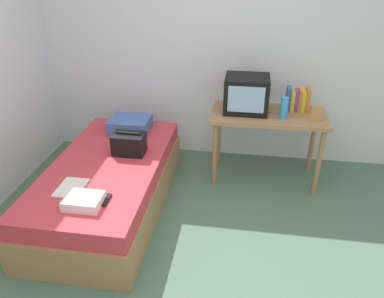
{
  "coord_description": "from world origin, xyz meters",
  "views": [
    {
      "loc": [
        0.37,
        -2.11,
        2.21
      ],
      "look_at": [
        -0.09,
        0.9,
        0.58
      ],
      "focal_mm": 34.75,
      "sensor_mm": 36.0,
      "label": 1
    }
  ],
  "objects_px": {
    "bed": "(109,185)",
    "remote_dark": "(106,200)",
    "book_row": "(298,100)",
    "magazine": "(71,187)",
    "desk": "(268,122)",
    "folded_towel": "(84,201)",
    "tv": "(246,94)",
    "handbag": "(129,144)",
    "picture_frame": "(317,113)",
    "pillow": "(130,124)",
    "water_bottle": "(284,108)"
  },
  "relations": [
    {
      "from": "handbag",
      "to": "water_bottle",
      "type": "bearing_deg",
      "value": 17.56
    },
    {
      "from": "desk",
      "to": "pillow",
      "type": "relative_size",
      "value": 2.76
    },
    {
      "from": "water_bottle",
      "to": "magazine",
      "type": "xyz_separation_m",
      "value": [
        -1.74,
        -1.11,
        -0.37
      ]
    },
    {
      "from": "magazine",
      "to": "folded_towel",
      "type": "height_order",
      "value": "folded_towel"
    },
    {
      "from": "water_bottle",
      "to": "remote_dark",
      "type": "distance_m",
      "value": 1.9
    },
    {
      "from": "desk",
      "to": "pillow",
      "type": "bearing_deg",
      "value": -177.71
    },
    {
      "from": "tv",
      "to": "handbag",
      "type": "bearing_deg",
      "value": -150.62
    },
    {
      "from": "water_bottle",
      "to": "book_row",
      "type": "distance_m",
      "value": 0.29
    },
    {
      "from": "remote_dark",
      "to": "folded_towel",
      "type": "bearing_deg",
      "value": -152.48
    },
    {
      "from": "desk",
      "to": "remote_dark",
      "type": "height_order",
      "value": "desk"
    },
    {
      "from": "book_row",
      "to": "folded_towel",
      "type": "distance_m",
      "value": 2.33
    },
    {
      "from": "magazine",
      "to": "desk",
      "type": "bearing_deg",
      "value": 37.11
    },
    {
      "from": "water_bottle",
      "to": "pillow",
      "type": "relative_size",
      "value": 0.52
    },
    {
      "from": "tv",
      "to": "pillow",
      "type": "relative_size",
      "value": 1.05
    },
    {
      "from": "pillow",
      "to": "handbag",
      "type": "relative_size",
      "value": 1.4
    },
    {
      "from": "picture_frame",
      "to": "handbag",
      "type": "bearing_deg",
      "value": -165.95
    },
    {
      "from": "folded_towel",
      "to": "handbag",
      "type": "bearing_deg",
      "value": 83.45
    },
    {
      "from": "tv",
      "to": "remote_dark",
      "type": "distance_m",
      "value": 1.78
    },
    {
      "from": "water_bottle",
      "to": "picture_frame",
      "type": "xyz_separation_m",
      "value": [
        0.31,
        -0.02,
        -0.03
      ]
    },
    {
      "from": "book_row",
      "to": "picture_frame",
      "type": "relative_size",
      "value": 1.49
    },
    {
      "from": "magazine",
      "to": "bed",
      "type": "bearing_deg",
      "value": 73.1
    },
    {
      "from": "book_row",
      "to": "remote_dark",
      "type": "distance_m",
      "value": 2.18
    },
    {
      "from": "desk",
      "to": "picture_frame",
      "type": "xyz_separation_m",
      "value": [
        0.44,
        -0.13,
        0.18
      ]
    },
    {
      "from": "water_bottle",
      "to": "folded_towel",
      "type": "distance_m",
      "value": 2.05
    },
    {
      "from": "water_bottle",
      "to": "bed",
      "type": "bearing_deg",
      "value": -157.83
    },
    {
      "from": "desk",
      "to": "folded_towel",
      "type": "height_order",
      "value": "desk"
    },
    {
      "from": "tv",
      "to": "handbag",
      "type": "distance_m",
      "value": 1.28
    },
    {
      "from": "bed",
      "to": "magazine",
      "type": "distance_m",
      "value": 0.53
    },
    {
      "from": "pillow",
      "to": "magazine",
      "type": "height_order",
      "value": "pillow"
    },
    {
      "from": "tv",
      "to": "picture_frame",
      "type": "height_order",
      "value": "tv"
    },
    {
      "from": "picture_frame",
      "to": "folded_towel",
      "type": "height_order",
      "value": "picture_frame"
    },
    {
      "from": "folded_towel",
      "to": "water_bottle",
      "type": "bearing_deg",
      "value": 40.43
    },
    {
      "from": "handbag",
      "to": "folded_towel",
      "type": "bearing_deg",
      "value": -96.55
    },
    {
      "from": "remote_dark",
      "to": "folded_towel",
      "type": "distance_m",
      "value": 0.17
    },
    {
      "from": "remote_dark",
      "to": "water_bottle",
      "type": "bearing_deg",
      "value": 41.56
    },
    {
      "from": "tv",
      "to": "water_bottle",
      "type": "bearing_deg",
      "value": -21.6
    },
    {
      "from": "pillow",
      "to": "magazine",
      "type": "distance_m",
      "value": 1.17
    },
    {
      "from": "book_row",
      "to": "folded_towel",
      "type": "xyz_separation_m",
      "value": [
        -1.7,
        -1.56,
        -0.34
      ]
    },
    {
      "from": "tv",
      "to": "remote_dark",
      "type": "xyz_separation_m",
      "value": [
        -1.03,
        -1.39,
        -0.43
      ]
    },
    {
      "from": "picture_frame",
      "to": "pillow",
      "type": "distance_m",
      "value": 1.92
    },
    {
      "from": "desk",
      "to": "magazine",
      "type": "xyz_separation_m",
      "value": [
        -1.61,
        -1.22,
        -0.16
      ]
    },
    {
      "from": "magazine",
      "to": "folded_towel",
      "type": "xyz_separation_m",
      "value": [
        0.2,
        -0.21,
        0.04
      ]
    },
    {
      "from": "picture_frame",
      "to": "handbag",
      "type": "xyz_separation_m",
      "value": [
        -1.75,
        -0.44,
        -0.24
      ]
    },
    {
      "from": "desk",
      "to": "tv",
      "type": "xyz_separation_m",
      "value": [
        -0.24,
        0.03,
        0.28
      ]
    },
    {
      "from": "desk",
      "to": "tv",
      "type": "relative_size",
      "value": 2.64
    },
    {
      "from": "pillow",
      "to": "folded_towel",
      "type": "height_order",
      "value": "pillow"
    },
    {
      "from": "bed",
      "to": "remote_dark",
      "type": "distance_m",
      "value": 0.67
    },
    {
      "from": "book_row",
      "to": "folded_towel",
      "type": "relative_size",
      "value": 0.85
    },
    {
      "from": "desk",
      "to": "handbag",
      "type": "relative_size",
      "value": 3.87
    },
    {
      "from": "bed",
      "to": "remote_dark",
      "type": "height_order",
      "value": "remote_dark"
    }
  ]
}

